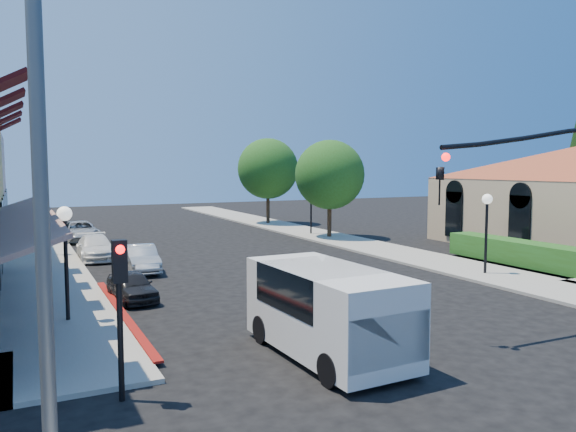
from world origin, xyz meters
name	(u,v)px	position (x,y,z in m)	size (l,w,h in m)	color
ground	(472,363)	(0.00, 0.00, 0.00)	(120.00, 120.00, 0.00)	black
sidewalk_left	(37,244)	(-8.75, 27.00, 0.06)	(3.50, 50.00, 0.12)	gray
sidewalk_right	(295,230)	(8.75, 27.00, 0.06)	(3.50, 50.00, 0.12)	gray
curb_red_strip	(122,317)	(-6.90, 8.00, 0.00)	(0.25, 10.00, 0.06)	maroon
hedge	(519,266)	(11.70, 9.00, 0.00)	(1.40, 8.00, 1.10)	#224F16
street_tree_a	(330,175)	(8.80, 22.00, 4.19)	(4.56, 4.56, 6.48)	black
street_tree_b	(268,169)	(8.80, 32.00, 4.54)	(4.94, 4.94, 7.02)	black
secondary_signal	(120,290)	(-8.00, 1.41, 2.32)	(0.28, 0.42, 3.32)	black
cobra_streetlight	(67,128)	(-9.15, -2.00, 5.27)	(3.60, 0.25, 9.31)	#595B5E
lamppost_left_near	(65,234)	(-8.50, 8.00, 2.74)	(0.44, 0.44, 3.57)	black
lamppost_left_far	(43,205)	(-8.50, 22.00, 2.74)	(0.44, 0.44, 3.57)	black
lamppost_right_near	(487,213)	(8.50, 8.00, 2.74)	(0.44, 0.44, 3.57)	black
lamppost_right_far	(311,196)	(8.50, 24.00, 2.74)	(0.44, 0.44, 3.57)	black
white_van	(329,306)	(-2.89, 1.95, 1.29)	(2.38, 5.10, 2.23)	silver
parked_car_a	(132,286)	(-6.20, 10.13, 0.53)	(1.25, 3.10, 1.06)	black
parked_car_b	(141,259)	(-4.80, 15.48, 0.60)	(1.28, 3.66, 1.20)	silver
parked_car_c	(96,247)	(-6.20, 20.00, 0.61)	(1.70, 4.18, 1.21)	white
parked_car_d	(80,231)	(-6.20, 27.74, 0.63)	(2.10, 4.56, 1.27)	#B5B7BA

